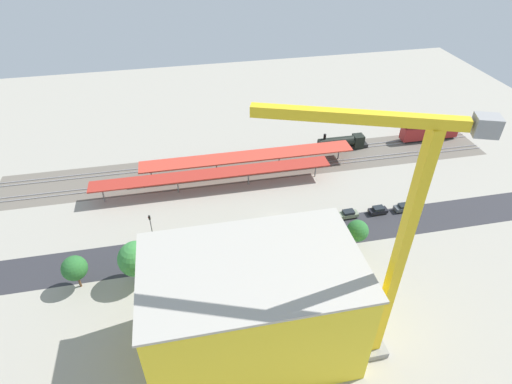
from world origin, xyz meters
The scene contains 27 objects.
ground_plane centered at (0.00, 0.00, 0.00)m, with size 199.18×199.18×0.00m, color #9E998C.
rail_bed centered at (0.00, -22.75, 0.00)m, with size 124.49×14.44×0.01m, color #665E54.
street_asphalt centered at (0.00, 5.31, 0.00)m, with size 124.49×9.00×0.01m, color #2D2D33.
track_rails centered at (0.00, -22.75, 0.18)m, with size 124.49×8.73×0.12m.
platform_canopy_near centered at (11.41, -14.70, 4.19)m, with size 55.73×4.66×4.39m.
platform_canopy_far centered at (1.83, -21.25, 3.77)m, with size 53.41×5.46×3.97m.
locomotive centered at (-25.38, -25.97, 1.78)m, with size 13.97×2.81×5.00m.
passenger_coach centered at (-50.83, -25.97, 3.22)m, with size 16.31×3.13×6.12m.
parked_car_0 centered at (-28.61, 2.13, 0.76)m, with size 4.15×1.90×1.68m.
parked_car_1 centered at (-22.66, 1.89, 0.75)m, with size 4.13×1.85×1.71m.
parked_car_2 centered at (-15.75, 1.81, 0.77)m, with size 4.34×1.95×1.73m.
parked_car_3 centered at (-9.93, 2.08, 0.74)m, with size 4.36×1.83×1.66m.
parked_car_4 centered at (-3.45, 1.87, 0.83)m, with size 4.26×1.96×1.88m.
parked_car_5 centered at (2.57, 2.19, 0.72)m, with size 4.32×2.03×1.60m.
construction_building centered at (10.62, 27.81, 8.68)m, with size 29.71×17.93×17.36m, color yellow.
construction_roof_slab centered at (10.62, 27.81, 17.56)m, with size 30.31×18.53×0.40m, color #ADA89E.
tower_crane centered at (-5.90, 32.26, 23.33)m, with size 23.58×10.06×40.30m.
box_truck_0 centered at (2.17, 12.97, 1.76)m, with size 10.02×3.15×3.63m.
box_truck_1 centered at (5.72, 12.44, 1.68)m, with size 9.38×2.40×3.48m.
box_truck_2 centered at (5.32, 12.37, 1.75)m, with size 8.95×3.12×3.62m.
street_tree_0 centered at (5.41, 10.02, 5.47)m, with size 4.86×4.86×7.93m.
street_tree_1 centered at (-3.29, 10.41, 3.97)m, with size 4.12×4.12×6.06m.
street_tree_2 centered at (9.46, 9.81, 5.38)m, with size 4.78×4.78×7.80m.
street_tree_3 centered at (-13.37, 11.11, 4.62)m, with size 4.27×4.27×6.78m.
street_tree_4 centered at (28.03, 10.99, 5.57)m, with size 6.36×6.36×8.77m.
street_tree_5 centered at (38.64, 10.17, 4.63)m, with size 4.45×4.45×6.88m.
traffic_light centered at (25.62, 0.99, 4.46)m, with size 0.50×0.36×6.76m.
Camera 1 is at (17.90, 65.39, 58.29)m, focal length 29.12 mm.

